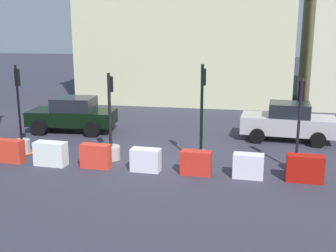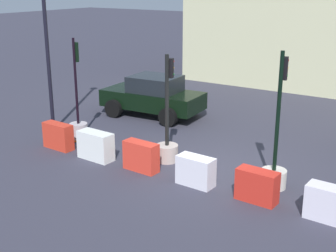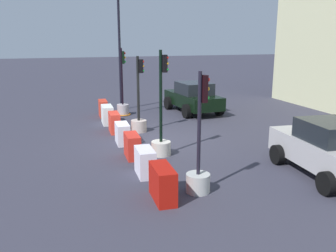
% 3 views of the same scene
% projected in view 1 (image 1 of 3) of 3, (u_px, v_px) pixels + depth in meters
% --- Properties ---
extents(ground_plane, '(120.00, 120.00, 0.00)m').
position_uv_depth(ground_plane, '(153.00, 161.00, 15.13)').
color(ground_plane, '#353442').
extents(traffic_light_0, '(0.79, 0.79, 3.43)m').
position_uv_depth(traffic_light_0, '(22.00, 140.00, 15.90)').
color(traffic_light_0, '#B4AAB2').
rests_on(traffic_light_0, ground_plane).
extents(traffic_light_1, '(0.66, 0.66, 3.20)m').
position_uv_depth(traffic_light_1, '(111.00, 143.00, 15.19)').
color(traffic_light_1, '#B9A69E').
rests_on(traffic_light_1, ground_plane).
extents(traffic_light_2, '(0.67, 0.67, 3.57)m').
position_uv_depth(traffic_light_2, '(201.00, 147.00, 14.54)').
color(traffic_light_2, beige).
rests_on(traffic_light_2, ground_plane).
extents(traffic_light_3, '(0.63, 0.63, 3.17)m').
position_uv_depth(traffic_light_3, '(297.00, 153.00, 13.98)').
color(traffic_light_3, '#B0B3B2').
rests_on(traffic_light_3, ground_plane).
extents(construction_barrier_0, '(1.08, 0.43, 0.83)m').
position_uv_depth(construction_barrier_0, '(9.00, 151.00, 14.91)').
color(construction_barrier_0, red).
rests_on(construction_barrier_0, ground_plane).
extents(construction_barrier_1, '(1.15, 0.53, 0.85)m').
position_uv_depth(construction_barrier_1, '(51.00, 154.00, 14.56)').
color(construction_barrier_1, white).
rests_on(construction_barrier_1, ground_plane).
extents(construction_barrier_2, '(1.06, 0.45, 0.84)m').
position_uv_depth(construction_barrier_2, '(96.00, 156.00, 14.30)').
color(construction_barrier_2, red).
rests_on(construction_barrier_2, ground_plane).
extents(construction_barrier_3, '(1.02, 0.51, 0.79)m').
position_uv_depth(construction_barrier_3, '(146.00, 160.00, 13.97)').
color(construction_barrier_3, white).
rests_on(construction_barrier_3, ground_plane).
extents(construction_barrier_4, '(1.03, 0.48, 0.81)m').
position_uv_depth(construction_barrier_4, '(196.00, 163.00, 13.65)').
color(construction_barrier_4, red).
rests_on(construction_barrier_4, ground_plane).
extents(construction_barrier_5, '(1.00, 0.52, 0.80)m').
position_uv_depth(construction_barrier_5, '(248.00, 166.00, 13.34)').
color(construction_barrier_5, white).
rests_on(construction_barrier_5, ground_plane).
extents(construction_barrier_6, '(1.16, 0.52, 0.87)m').
position_uv_depth(construction_barrier_6, '(305.00, 168.00, 13.00)').
color(construction_barrier_6, '#B1150C').
rests_on(construction_barrier_6, ground_plane).
extents(car_black_sedan, '(4.09, 2.35, 1.62)m').
position_uv_depth(car_black_sedan, '(73.00, 114.00, 19.30)').
color(car_black_sedan, black).
rests_on(car_black_sedan, ground_plane).
extents(car_silver_hatchback, '(4.04, 2.25, 1.64)m').
position_uv_depth(car_silver_hatchback, '(288.00, 122.00, 17.80)').
color(car_silver_hatchback, '#B2AEAF').
rests_on(car_silver_hatchback, ground_plane).
extents(building_main_facade, '(13.94, 6.56, 10.83)m').
position_uv_depth(building_main_facade, '(187.00, 18.00, 26.99)').
color(building_main_facade, beige).
rests_on(building_main_facade, ground_plane).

